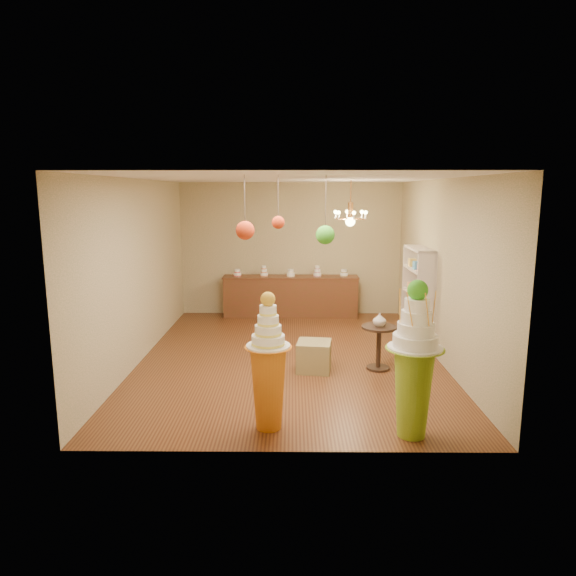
{
  "coord_description": "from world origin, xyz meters",
  "views": [
    {
      "loc": [
        0.04,
        -8.42,
        2.79
      ],
      "look_at": [
        -0.03,
        0.0,
        1.21
      ],
      "focal_mm": 32.0,
      "sensor_mm": 36.0,
      "label": 1
    }
  ],
  "objects_px": {
    "round_table": "(379,341)",
    "pedestal_green": "(414,371)",
    "sideboard": "(291,295)",
    "pedestal_orange": "(268,375)"
  },
  "relations": [
    {
      "from": "sideboard",
      "to": "round_table",
      "type": "bearing_deg",
      "value": -68.28
    },
    {
      "from": "pedestal_green",
      "to": "round_table",
      "type": "height_order",
      "value": "pedestal_green"
    },
    {
      "from": "sideboard",
      "to": "round_table",
      "type": "height_order",
      "value": "sideboard"
    },
    {
      "from": "sideboard",
      "to": "round_table",
      "type": "xyz_separation_m",
      "value": [
        1.41,
        -3.54,
        -0.02
      ]
    },
    {
      "from": "pedestal_orange",
      "to": "sideboard",
      "type": "height_order",
      "value": "pedestal_orange"
    },
    {
      "from": "pedestal_green",
      "to": "pedestal_orange",
      "type": "xyz_separation_m",
      "value": [
        -1.67,
        0.19,
        -0.12
      ]
    },
    {
      "from": "pedestal_green",
      "to": "sideboard",
      "type": "relative_size",
      "value": 0.6
    },
    {
      "from": "round_table",
      "to": "pedestal_green",
      "type": "bearing_deg",
      "value": -89.7
    },
    {
      "from": "pedestal_green",
      "to": "sideboard",
      "type": "xyz_separation_m",
      "value": [
        -1.42,
        5.82,
        -0.31
      ]
    },
    {
      "from": "pedestal_green",
      "to": "round_table",
      "type": "bearing_deg",
      "value": 90.3
    }
  ]
}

